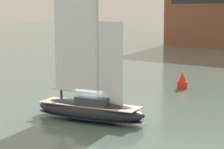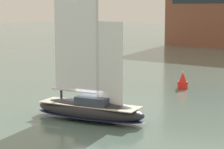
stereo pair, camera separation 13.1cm
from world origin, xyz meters
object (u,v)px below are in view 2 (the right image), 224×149
tree_shore_left (186,3)px  sailboat_main (89,107)px  sailboat_moored_mid_channel (92,48)px  channel_buoy (183,82)px

tree_shore_left → sailboat_main: tree_shore_left is taller
sailboat_main → sailboat_moored_mid_channel: (-36.63, 43.48, -0.27)m
sailboat_main → channel_buoy: 16.94m
sailboat_main → channel_buoy: (-0.75, 16.92, -0.24)m
sailboat_main → sailboat_moored_mid_channel: sailboat_main is taller
sailboat_moored_mid_channel → tree_shore_left: bearing=78.8°
sailboat_moored_mid_channel → sailboat_main: bearing=-49.9°
tree_shore_left → sailboat_moored_mid_channel: (-5.87, -29.57, -9.56)m
tree_shore_left → sailboat_moored_mid_channel: size_ratio=1.27×
channel_buoy → sailboat_moored_mid_channel: bearing=143.5°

